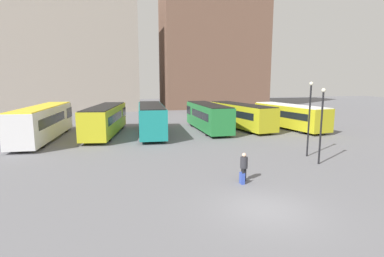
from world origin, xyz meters
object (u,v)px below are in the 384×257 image
bus_0 (44,121)px  lamp_post_0 (309,113)px  bus_3 (208,116)px  bus_4 (240,115)px  traveler (244,164)px  lamp_post_1 (322,119)px  bus_2 (151,118)px  suitcase (242,178)px  bus_5 (289,116)px  bus_1 (105,119)px

bus_0 → lamp_post_0: (20.56, -11.67, 1.52)m
bus_3 → bus_4: size_ratio=0.94×
traveler → lamp_post_1: 6.94m
lamp_post_1 → traveler: bearing=-162.3°
bus_2 → lamp_post_0: size_ratio=1.99×
traveler → suitcase: size_ratio=1.79×
bus_2 → bus_4: 10.74m
bus_5 → lamp_post_1: bearing=147.2°
lamp_post_0 → lamp_post_1: lamp_post_0 is taller
bus_0 → traveler: (13.76, -15.71, -0.77)m
bus_1 → bus_5: (20.70, -0.83, -0.12)m
bus_3 → lamp_post_0: bearing=-163.7°
bus_4 → bus_5: (5.45, -1.59, -0.05)m
bus_4 → traveler: bearing=148.9°
bus_4 → traveler: bus_4 is taller
bus_4 → lamp_post_1: size_ratio=2.21×
bus_1 → lamp_post_0: (14.94, -12.84, 1.61)m
bus_2 → lamp_post_1: 17.17m
bus_0 → bus_3: (16.70, 1.38, -0.10)m
bus_3 → traveler: bearing=170.1°
bus_0 → suitcase: size_ratio=13.90×
bus_1 → bus_4: size_ratio=1.03×
traveler → suitcase: (-0.27, -0.44, -0.64)m
bus_5 → lamp_post_1: lamp_post_1 is taller
bus_5 → traveler: (-12.55, -16.05, -0.56)m
bus_3 → suitcase: bus_3 is taller
bus_3 → bus_5: bearing=-96.3°
bus_0 → lamp_post_0: size_ratio=2.27×
traveler → lamp_post_0: (6.79, 4.04, 2.29)m
bus_3 → suitcase: 17.87m
bus_2 → lamp_post_0: lamp_post_0 is taller
bus_2 → traveler: bus_2 is taller
bus_3 → bus_4: 4.19m
lamp_post_0 → bus_1: bearing=139.3°
suitcase → lamp_post_1: size_ratio=0.18×
bus_0 → bus_1: bearing=-73.9°
bus_0 → bus_2: bus_0 is taller
bus_0 → bus_4: bearing=-80.4°
bus_5 → lamp_post_0: (-5.76, -12.01, 1.72)m
lamp_post_1 → bus_0: bearing=145.7°
bus_4 → traveler: size_ratio=6.98×
lamp_post_0 → bus_5: bearing=64.4°
bus_3 → bus_5: 9.67m
traveler → suitcase: 0.82m
suitcase → bus_2: bearing=14.3°
suitcase → lamp_post_1: lamp_post_1 is taller
lamp_post_0 → lamp_post_1: 2.10m
lamp_post_1 → bus_5: bearing=66.0°
suitcase → traveler: bearing=-28.9°
suitcase → lamp_post_0: lamp_post_0 is taller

